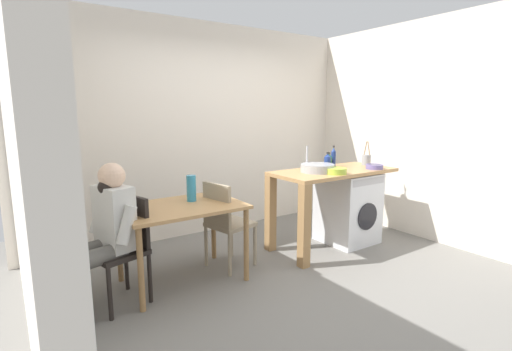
{
  "coord_description": "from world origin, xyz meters",
  "views": [
    {
      "loc": [
        -2.22,
        -2.67,
        1.61
      ],
      "look_at": [
        -0.1,
        0.45,
        0.95
      ],
      "focal_mm": 26.17,
      "sensor_mm": 36.0,
      "label": 1
    }
  ],
  "objects_px": {
    "dining_table": "(182,215)",
    "mixing_bowl": "(336,170)",
    "utensil_crock": "(366,160)",
    "colander": "(374,166)",
    "bottle_squat_brown": "(329,161)",
    "bottle_clear_small": "(333,157)",
    "bottle_tall_green": "(327,161)",
    "seated_person": "(105,230)",
    "vase": "(191,188)",
    "chair_opposite": "(225,220)",
    "chair_person_seat": "(125,244)",
    "washing_machine": "(348,207)"
  },
  "relations": [
    {
      "from": "dining_table",
      "to": "mixing_bowl",
      "type": "xyz_separation_m",
      "value": [
        1.68,
        -0.32,
        0.31
      ]
    },
    {
      "from": "utensil_crock",
      "to": "colander",
      "type": "xyz_separation_m",
      "value": [
        -0.18,
        -0.27,
        -0.04
      ]
    },
    {
      "from": "mixing_bowl",
      "to": "utensil_crock",
      "type": "height_order",
      "value": "utensil_crock"
    },
    {
      "from": "bottle_squat_brown",
      "to": "bottle_clear_small",
      "type": "height_order",
      "value": "bottle_clear_small"
    },
    {
      "from": "bottle_tall_green",
      "to": "bottle_clear_small",
      "type": "bearing_deg",
      "value": 27.98
    },
    {
      "from": "utensil_crock",
      "to": "bottle_tall_green",
      "type": "bearing_deg",
      "value": 176.81
    },
    {
      "from": "bottle_squat_brown",
      "to": "bottle_clear_small",
      "type": "distance_m",
      "value": 0.1
    },
    {
      "from": "seated_person",
      "to": "vase",
      "type": "height_order",
      "value": "seated_person"
    },
    {
      "from": "chair_opposite",
      "to": "mixing_bowl",
      "type": "relative_size",
      "value": 3.82
    },
    {
      "from": "bottle_tall_green",
      "to": "mixing_bowl",
      "type": "xyz_separation_m",
      "value": [
        -0.16,
        -0.29,
        -0.06
      ]
    },
    {
      "from": "utensil_crock",
      "to": "bottle_clear_small",
      "type": "bearing_deg",
      "value": 161.07
    },
    {
      "from": "dining_table",
      "to": "bottle_tall_green",
      "type": "xyz_separation_m",
      "value": [
        1.83,
        -0.03,
        0.37
      ]
    },
    {
      "from": "seated_person",
      "to": "bottle_squat_brown",
      "type": "height_order",
      "value": "seated_person"
    },
    {
      "from": "bottle_clear_small",
      "to": "vase",
      "type": "distance_m",
      "value": 1.91
    },
    {
      "from": "chair_person_seat",
      "to": "utensil_crock",
      "type": "relative_size",
      "value": 3.0
    },
    {
      "from": "washing_machine",
      "to": "utensil_crock",
      "type": "distance_m",
      "value": 0.67
    },
    {
      "from": "mixing_bowl",
      "to": "vase",
      "type": "height_order",
      "value": "vase"
    },
    {
      "from": "washing_machine",
      "to": "vase",
      "type": "distance_m",
      "value": 2.03
    },
    {
      "from": "seated_person",
      "to": "bottle_clear_small",
      "type": "relative_size",
      "value": 4.68
    },
    {
      "from": "chair_opposite",
      "to": "mixing_bowl",
      "type": "distance_m",
      "value": 1.33
    },
    {
      "from": "chair_person_seat",
      "to": "seated_person",
      "type": "distance_m",
      "value": 0.23
    },
    {
      "from": "seated_person",
      "to": "washing_machine",
      "type": "bearing_deg",
      "value": -105.9
    },
    {
      "from": "colander",
      "to": "vase",
      "type": "height_order",
      "value": "vase"
    },
    {
      "from": "bottle_clear_small",
      "to": "colander",
      "type": "distance_m",
      "value": 0.5
    },
    {
      "from": "chair_opposite",
      "to": "bottle_squat_brown",
      "type": "xyz_separation_m",
      "value": [
        1.48,
        0.03,
        0.49
      ]
    },
    {
      "from": "chair_person_seat",
      "to": "bottle_clear_small",
      "type": "xyz_separation_m",
      "value": [
        2.6,
        0.16,
        0.53
      ]
    },
    {
      "from": "chair_person_seat",
      "to": "seated_person",
      "type": "xyz_separation_m",
      "value": [
        -0.15,
        -0.04,
        0.16
      ]
    },
    {
      "from": "bottle_squat_brown",
      "to": "mixing_bowl",
      "type": "height_order",
      "value": "bottle_squat_brown"
    },
    {
      "from": "bottle_clear_small",
      "to": "vase",
      "type": "height_order",
      "value": "bottle_clear_small"
    },
    {
      "from": "seated_person",
      "to": "colander",
      "type": "bearing_deg",
      "value": -110.04
    },
    {
      "from": "dining_table",
      "to": "utensil_crock",
      "type": "distance_m",
      "value": 2.51
    },
    {
      "from": "dining_table",
      "to": "vase",
      "type": "bearing_deg",
      "value": 33.69
    },
    {
      "from": "chair_opposite",
      "to": "bottle_tall_green",
      "type": "bearing_deg",
      "value": 74.49
    },
    {
      "from": "washing_machine",
      "to": "vase",
      "type": "relative_size",
      "value": 3.4
    },
    {
      "from": "chair_person_seat",
      "to": "bottle_tall_green",
      "type": "distance_m",
      "value": 2.44
    },
    {
      "from": "mixing_bowl",
      "to": "bottle_tall_green",
      "type": "bearing_deg",
      "value": 61.49
    },
    {
      "from": "seated_person",
      "to": "vase",
      "type": "distance_m",
      "value": 0.9
    },
    {
      "from": "chair_person_seat",
      "to": "mixing_bowl",
      "type": "bearing_deg",
      "value": -112.08
    },
    {
      "from": "chair_person_seat",
      "to": "bottle_squat_brown",
      "type": "bearing_deg",
      "value": -102.62
    },
    {
      "from": "seated_person",
      "to": "bottle_clear_small",
      "type": "bearing_deg",
      "value": -101.69
    },
    {
      "from": "chair_opposite",
      "to": "washing_machine",
      "type": "bearing_deg",
      "value": 71.89
    },
    {
      "from": "vase",
      "to": "colander",
      "type": "bearing_deg",
      "value": -11.48
    },
    {
      "from": "chair_opposite",
      "to": "utensil_crock",
      "type": "relative_size",
      "value": 3.0
    },
    {
      "from": "washing_machine",
      "to": "mixing_bowl",
      "type": "bearing_deg",
      "value": -155.77
    },
    {
      "from": "chair_opposite",
      "to": "colander",
      "type": "xyz_separation_m",
      "value": [
        1.83,
        -0.37,
        0.44
      ]
    },
    {
      "from": "dining_table",
      "to": "seated_person",
      "type": "bearing_deg",
      "value": -170.01
    },
    {
      "from": "chair_opposite",
      "to": "mixing_bowl",
      "type": "bearing_deg",
      "value": 60.94
    },
    {
      "from": "dining_table",
      "to": "washing_machine",
      "type": "distance_m",
      "value": 2.13
    },
    {
      "from": "bottle_squat_brown",
      "to": "vase",
      "type": "bearing_deg",
      "value": 178.97
    },
    {
      "from": "mixing_bowl",
      "to": "dining_table",
      "type": "bearing_deg",
      "value": 169.29
    }
  ]
}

